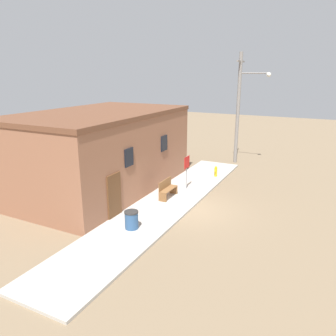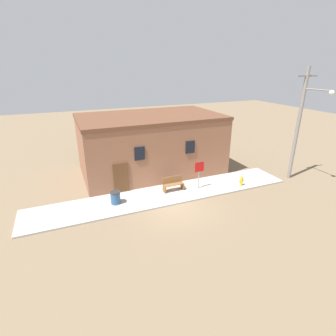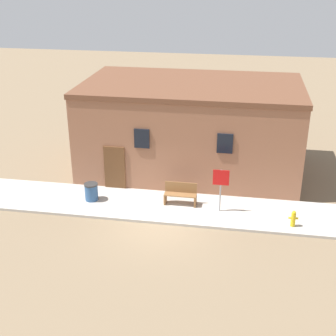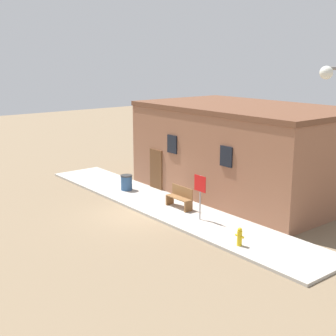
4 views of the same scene
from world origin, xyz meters
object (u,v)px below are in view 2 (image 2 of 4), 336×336
stop_sign (199,170)px  bench (173,184)px  utility_pole (300,122)px  fire_hydrant (241,181)px  trash_bin (115,198)px

stop_sign → bench: bearing=168.0°
utility_pole → stop_sign: bearing=172.6°
fire_hydrant → utility_pole: utility_pole is taller
stop_sign → trash_bin: 5.85m
fire_hydrant → stop_sign: bearing=165.8°
utility_pole → bench: bearing=171.7°
fire_hydrant → stop_sign: stop_sign is taller
stop_sign → trash_bin: (-5.77, 0.09, -0.95)m
bench → utility_pole: size_ratio=0.18×
fire_hydrant → utility_pole: (4.45, -0.20, 3.88)m
fire_hydrant → stop_sign: 3.28m
stop_sign → bench: size_ratio=1.36×
fire_hydrant → bench: (-4.79, 1.14, 0.13)m
stop_sign → utility_pole: 8.07m
fire_hydrant → bench: 4.92m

